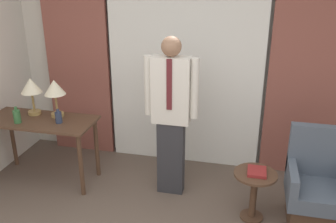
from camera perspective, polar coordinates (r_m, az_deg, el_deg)
The scene contains 13 objects.
wall_back at distance 4.73m, azimuth 2.88°, elevation 8.06°, with size 10.00×0.06×2.70m.
curtain_sheer_center at distance 4.62m, azimuth 2.58°, elevation 6.97°, with size 1.91×0.06×2.58m.
curtain_drape_left at distance 5.06m, azimuth -13.59°, elevation 7.70°, with size 0.85×0.06×2.58m.
curtain_drape_right at distance 4.59m, azimuth 20.37°, elevation 5.52°, with size 0.85×0.06×2.58m.
desk at distance 4.60m, azimuth -18.74°, elevation -2.50°, with size 1.27×0.56×0.78m.
table_lamp_left at distance 4.64m, azimuth -20.13°, elevation 3.42°, with size 0.24×0.24×0.45m.
table_lamp_right at distance 4.48m, azimuth -16.88°, elevation 3.22°, with size 0.24×0.24×0.45m.
bottle_near_edge at distance 4.38m, azimuth -16.34°, elevation -0.84°, with size 0.08×0.08×0.16m.
bottle_by_lamp at distance 4.53m, azimuth -22.04°, elevation -0.67°, with size 0.08×0.08×0.19m.
person at distance 4.00m, azimuth 0.48°, elevation 0.05°, with size 0.58×0.21×1.79m.
armchair at distance 4.09m, azimuth 21.63°, elevation -11.17°, with size 0.58×0.58×0.97m.
side_table at distance 3.93m, azimuth 13.00°, elevation -11.26°, with size 0.43×0.43×0.53m.
book at distance 3.84m, azimuth 13.39°, elevation -8.90°, with size 0.18×0.21×0.03m.
Camera 1 is at (0.80, -1.88, 2.47)m, focal length 40.00 mm.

